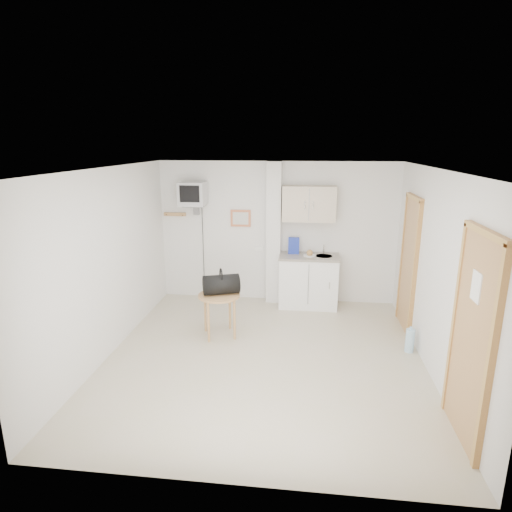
# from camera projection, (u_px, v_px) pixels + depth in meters

# --- Properties ---
(ground) EXTENTS (4.50, 4.50, 0.00)m
(ground) POSITION_uv_depth(u_px,v_px,m) (264.00, 357.00, 5.78)
(ground) COLOR #BCB094
(ground) RESTS_ON ground
(room_envelope) EXTENTS (4.24, 4.54, 2.55)m
(room_envelope) POSITION_uv_depth(u_px,v_px,m) (284.00, 245.00, 5.44)
(room_envelope) COLOR white
(room_envelope) RESTS_ON ground
(kitchenette) EXTENTS (1.03, 0.58, 2.10)m
(kitchenette) POSITION_uv_depth(u_px,v_px,m) (309.00, 261.00, 7.43)
(kitchenette) COLOR white
(kitchenette) RESTS_ON ground
(crt_television) EXTENTS (0.44, 0.45, 2.15)m
(crt_television) POSITION_uv_depth(u_px,v_px,m) (193.00, 194.00, 7.38)
(crt_television) COLOR slate
(crt_television) RESTS_ON ground
(round_table) EXTENTS (0.62, 0.62, 0.65)m
(round_table) POSITION_uv_depth(u_px,v_px,m) (219.00, 300.00, 6.29)
(round_table) COLOR #AD8243
(round_table) RESTS_ON ground
(duffel_bag) EXTENTS (0.59, 0.45, 0.39)m
(duffel_bag) POSITION_uv_depth(u_px,v_px,m) (221.00, 284.00, 6.26)
(duffel_bag) COLOR black
(duffel_bag) RESTS_ON round_table
(water_bottle) EXTENTS (0.12, 0.12, 0.37)m
(water_bottle) POSITION_uv_depth(u_px,v_px,m) (410.00, 340.00, 5.89)
(water_bottle) COLOR #A4CDE5
(water_bottle) RESTS_ON ground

